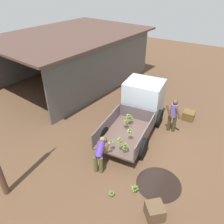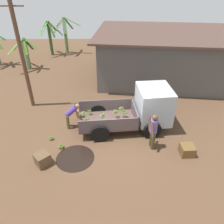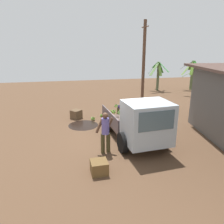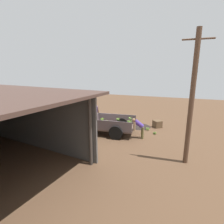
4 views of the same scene
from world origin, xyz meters
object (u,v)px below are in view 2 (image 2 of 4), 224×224
(person_foreground_visitor, at_px, (153,130))
(banana_bunch_on_ground_0, at_px, (51,138))
(banana_bunch_on_ground_1, at_px, (61,146))
(wooden_crate_0, at_px, (43,159))
(person_worker_loading, at_px, (71,114))
(wooden_crate_1, at_px, (187,150))
(cargo_truck, at_px, (145,107))
(utility_pole, at_px, (22,56))

(person_foreground_visitor, height_order, banana_bunch_on_ground_0, person_foreground_visitor)
(banana_bunch_on_ground_1, xyz_separation_m, wooden_crate_0, (-0.56, -0.95, 0.14))
(person_worker_loading, relative_size, banana_bunch_on_ground_1, 4.64)
(person_worker_loading, relative_size, wooden_crate_0, 2.37)
(person_worker_loading, height_order, wooden_crate_0, person_worker_loading)
(banana_bunch_on_ground_0, bearing_deg, banana_bunch_on_ground_1, -46.66)
(person_worker_loading, relative_size, wooden_crate_1, 2.21)
(wooden_crate_0, bearing_deg, wooden_crate_1, 4.79)
(cargo_truck, height_order, person_worker_loading, cargo_truck)
(cargo_truck, relative_size, person_worker_loading, 3.59)
(person_foreground_visitor, xyz_separation_m, banana_bunch_on_ground_0, (-4.64, 0.57, -0.86))
(cargo_truck, xyz_separation_m, wooden_crate_0, (-4.52, -2.60, -0.85))
(banana_bunch_on_ground_1, relative_size, wooden_crate_1, 0.48)
(banana_bunch_on_ground_1, bearing_deg, cargo_truck, 22.73)
(person_foreground_visitor, bearing_deg, person_worker_loading, -30.91)
(banana_bunch_on_ground_0, relative_size, banana_bunch_on_ground_1, 0.81)
(person_foreground_visitor, distance_m, wooden_crate_1, 1.71)
(cargo_truck, height_order, banana_bunch_on_ground_0, cargo_truck)
(utility_pole, bearing_deg, banana_bunch_on_ground_0, -60.69)
(utility_pole, bearing_deg, person_foreground_visitor, -30.45)
(person_foreground_visitor, bearing_deg, wooden_crate_0, 4.17)
(banana_bunch_on_ground_0, relative_size, wooden_crate_0, 0.41)
(person_foreground_visitor, bearing_deg, cargo_truck, -93.68)
(utility_pole, height_order, banana_bunch_on_ground_1, utility_pole)
(utility_pole, bearing_deg, person_worker_loading, -39.28)
(person_worker_loading, height_order, wooden_crate_1, person_worker_loading)
(banana_bunch_on_ground_1, distance_m, wooden_crate_1, 5.56)
(wooden_crate_1, bearing_deg, banana_bunch_on_ground_0, 170.31)
(utility_pole, height_order, wooden_crate_1, utility_pole)
(banana_bunch_on_ground_0, bearing_deg, person_worker_loading, 50.54)
(banana_bunch_on_ground_0, xyz_separation_m, banana_bunch_on_ground_1, (0.57, -0.61, 0.03))
(person_worker_loading, distance_m, wooden_crate_1, 5.68)
(utility_pole, relative_size, wooden_crate_0, 10.81)
(cargo_truck, distance_m, utility_pole, 6.95)
(person_worker_loading, xyz_separation_m, wooden_crate_0, (-0.85, -2.60, -0.50))
(person_foreground_visitor, xyz_separation_m, banana_bunch_on_ground_1, (-4.07, -0.04, -0.83))
(cargo_truck, distance_m, banana_bunch_on_ground_0, 4.76)
(person_worker_loading, relative_size, banana_bunch_on_ground_0, 5.73)
(cargo_truck, height_order, wooden_crate_1, cargo_truck)
(person_worker_loading, distance_m, banana_bunch_on_ground_0, 1.50)
(cargo_truck, height_order, utility_pole, utility_pole)
(wooden_crate_1, bearing_deg, person_foreground_visitor, 162.07)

